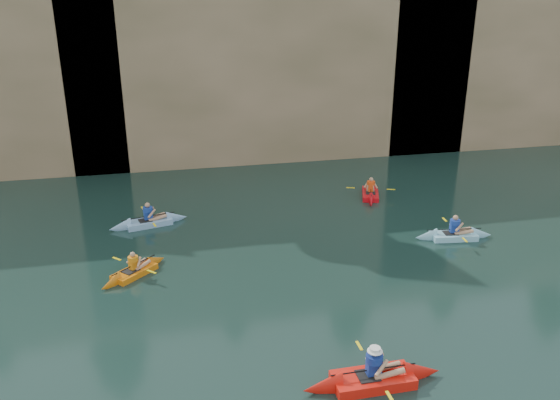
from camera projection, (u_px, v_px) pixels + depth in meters
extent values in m
cube|color=tan|center=(227.00, 50.00, 38.69)|extent=(70.00, 16.00, 12.00)
cube|color=#A38162|center=(278.00, 66.00, 32.44)|extent=(24.00, 2.40, 11.40)
cube|color=black|center=(181.00, 141.00, 32.01)|extent=(3.50, 1.00, 3.20)
cube|color=black|center=(402.00, 119.00, 34.72)|extent=(5.00, 1.00, 4.50)
cube|color=red|center=(373.00, 379.00, 14.12)|extent=(2.90, 0.92, 0.33)
cone|color=red|center=(421.00, 372.00, 14.39)|extent=(1.03, 0.87, 0.87)
cone|color=red|center=(322.00, 387.00, 13.84)|extent=(1.03, 0.87, 0.87)
cube|color=black|center=(368.00, 376.00, 14.04)|extent=(0.55, 0.55, 0.04)
cube|color=navy|center=(374.00, 365.00, 13.96)|extent=(0.38, 0.24, 0.55)
sphere|color=tan|center=(375.00, 352.00, 13.82)|extent=(0.23, 0.23, 0.23)
cylinder|color=black|center=(374.00, 369.00, 14.01)|extent=(2.31, 0.05, 0.04)
cube|color=yellow|center=(359.00, 346.00, 14.98)|extent=(0.08, 0.42, 0.02)
cube|color=yellow|center=(390.00, 397.00, 13.04)|extent=(0.08, 0.42, 0.02)
cylinder|color=white|center=(375.00, 350.00, 13.81)|extent=(0.40, 0.40, 0.11)
cube|color=orange|center=(134.00, 272.00, 19.78)|extent=(2.17, 2.09, 0.25)
cone|color=orange|center=(156.00, 261.00, 20.62)|extent=(1.06, 1.05, 0.69)
cone|color=orange|center=(110.00, 284.00, 18.94)|extent=(1.06, 1.05, 0.69)
cube|color=black|center=(131.00, 271.00, 19.63)|extent=(0.69, 0.69, 0.04)
cube|color=orange|center=(133.00, 263.00, 19.65)|extent=(0.37, 0.36, 0.46)
sphere|color=tan|center=(133.00, 254.00, 19.54)|extent=(0.19, 0.19, 0.19)
cylinder|color=black|center=(134.00, 265.00, 19.69)|extent=(1.51, 1.41, 0.04)
cube|color=yellow|center=(117.00, 259.00, 20.17)|extent=(0.35, 0.36, 0.02)
cube|color=yellow|center=(151.00, 272.00, 19.21)|extent=(0.35, 0.36, 0.02)
cube|color=#86C8E1|center=(453.00, 235.00, 22.76)|extent=(2.63, 1.14, 0.29)
cone|color=#86C8E1|center=(481.00, 234.00, 22.87)|extent=(0.99, 0.90, 0.79)
cone|color=#86C8E1|center=(426.00, 237.00, 22.65)|extent=(0.99, 0.90, 0.79)
cube|color=black|center=(450.00, 233.00, 22.71)|extent=(0.61, 0.56, 0.04)
cube|color=#1B3897|center=(455.00, 226.00, 22.61)|extent=(0.39, 0.28, 0.53)
sphere|color=tan|center=(456.00, 218.00, 22.48)|extent=(0.22, 0.22, 0.22)
cylinder|color=black|center=(454.00, 229.00, 22.66)|extent=(2.31, 0.34, 0.04)
cube|color=yellow|center=(445.00, 220.00, 23.66)|extent=(0.13, 0.43, 0.02)
cube|color=yellow|center=(465.00, 240.00, 21.67)|extent=(0.13, 0.43, 0.02)
cube|color=red|center=(370.00, 194.00, 27.66)|extent=(1.63, 2.72, 0.28)
cone|color=red|center=(370.00, 186.00, 28.81)|extent=(1.02, 1.12, 0.75)
cone|color=red|center=(371.00, 202.00, 26.52)|extent=(1.02, 1.12, 0.75)
cube|color=black|center=(371.00, 193.00, 27.49)|extent=(0.63, 0.68, 0.04)
cube|color=#EE4B14|center=(371.00, 186.00, 27.52)|extent=(0.33, 0.40, 0.50)
sphere|color=tan|center=(371.00, 179.00, 27.40)|extent=(0.21, 0.21, 0.21)
cylinder|color=black|center=(371.00, 189.00, 27.57)|extent=(0.80, 2.10, 0.04)
cube|color=yellow|center=(351.00, 188.00, 27.68)|extent=(0.42, 0.22, 0.02)
cube|color=yellow|center=(391.00, 189.00, 27.45)|extent=(0.42, 0.22, 0.02)
cube|color=#7FABD4|center=(149.00, 222.00, 24.10)|extent=(2.79, 1.43, 0.29)
cone|color=#7FABD4|center=(177.00, 218.00, 24.63)|extent=(1.10, 1.00, 0.80)
cone|color=#7FABD4|center=(120.00, 227.00, 23.58)|extent=(1.10, 1.00, 0.80)
cube|color=black|center=(145.00, 220.00, 24.00)|extent=(0.65, 0.61, 0.04)
cube|color=#1B3A94|center=(148.00, 213.00, 23.95)|extent=(0.41, 0.31, 0.53)
sphere|color=tan|center=(147.00, 205.00, 23.82)|extent=(0.22, 0.22, 0.22)
cylinder|color=black|center=(148.00, 216.00, 24.00)|extent=(2.30, 0.58, 0.04)
cube|color=yellow|center=(143.00, 208.00, 24.91)|extent=(0.17, 0.43, 0.02)
cube|color=yellow|center=(154.00, 225.00, 23.09)|extent=(0.17, 0.43, 0.02)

